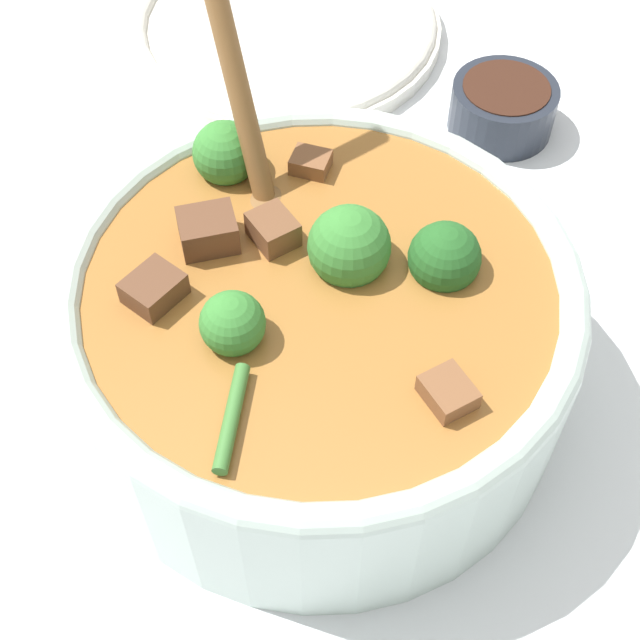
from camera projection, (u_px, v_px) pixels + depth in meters
ground_plane at (320, 387)px, 0.51m from camera, size 4.00×4.00×0.00m
stew_bowl at (320, 326)px, 0.47m from camera, size 0.27×0.27×0.27m
condiment_bowl at (503, 105)px, 0.63m from camera, size 0.08×0.08×0.04m
empty_plate at (284, 26)px, 0.71m from camera, size 0.25×0.25×0.02m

